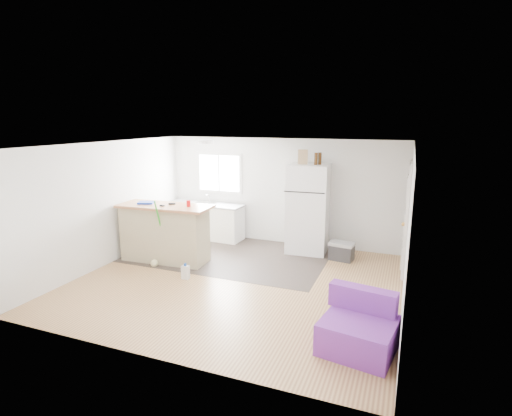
{
  "coord_description": "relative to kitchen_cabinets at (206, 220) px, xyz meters",
  "views": [
    {
      "loc": [
        2.7,
        -6.06,
        2.81
      ],
      "look_at": [
        0.09,
        0.7,
        1.2
      ],
      "focal_mm": 28.0,
      "sensor_mm": 36.0,
      "label": 1
    }
  ],
  "objects": [
    {
      "name": "tool_a",
      "position": [
        0.14,
        -1.63,
        0.74
      ],
      "size": [
        0.15,
        0.1,
        0.03
      ],
      "primitive_type": "cube",
      "rotation": [
        0.0,
        0.0,
        0.39
      ],
      "color": "black",
      "rests_on": "peninsula"
    },
    {
      "name": "refrigerator",
      "position": [
        2.54,
        -0.11,
        0.52
      ],
      "size": [
        0.88,
        0.84,
        1.9
      ],
      "rotation": [
        0.0,
        0.0,
        0.06
      ],
      "color": "white",
      "rests_on": "floor"
    },
    {
      "name": "vinyl_zone",
      "position": [
        1.07,
        -0.95,
        -0.43
      ],
      "size": [
        4.05,
        2.5,
        0.0
      ],
      "primitive_type": "cube",
      "color": "#312925",
      "rests_on": "floor"
    },
    {
      "name": "red_cup",
      "position": [
        0.55,
        -1.68,
        0.78
      ],
      "size": [
        0.08,
        0.08,
        0.12
      ],
      "primitive_type": "cylinder",
      "rotation": [
        0.0,
        0.0,
        -0.02
      ],
      "color": "red",
      "rests_on": "peninsula"
    },
    {
      "name": "room",
      "position": [
        1.8,
        -2.2,
        0.77
      ],
      "size": [
        5.51,
        5.01,
        2.41
      ],
      "color": "#8E5D3B",
      "rests_on": "ground"
    },
    {
      "name": "bottle_right",
      "position": [
        2.76,
        -0.13,
        1.59
      ],
      "size": [
        0.08,
        0.08,
        0.25
      ],
      "primitive_type": "cylinder",
      "rotation": [
        0.0,
        0.0,
        0.14
      ],
      "color": "#3D220B",
      "rests_on": "refrigerator"
    },
    {
      "name": "blue_tray",
      "position": [
        -0.4,
        -1.75,
        0.74
      ],
      "size": [
        0.36,
        0.32,
        0.04
      ],
      "primitive_type": "cube",
      "rotation": [
        0.0,
        0.0,
        0.38
      ],
      "color": "#1232B1",
      "rests_on": "peninsula"
    },
    {
      "name": "kitchen_cabinets",
      "position": [
        0.0,
        0.0,
        0.0
      ],
      "size": [
        1.93,
        0.7,
        1.12
      ],
      "rotation": [
        0.0,
        0.0,
        -0.06
      ],
      "color": "white",
      "rests_on": "floor"
    },
    {
      "name": "tool_b",
      "position": [
        0.05,
        -1.84,
        0.74
      ],
      "size": [
        0.11,
        0.06,
        0.03
      ],
      "primitive_type": "cube",
      "rotation": [
        0.0,
        0.0,
        -0.2
      ],
      "color": "black",
      "rests_on": "peninsula"
    },
    {
      "name": "cardboard_box",
      "position": [
        2.41,
        -0.17,
        1.62
      ],
      "size": [
        0.22,
        0.14,
        0.3
      ],
      "primitive_type": "cube",
      "rotation": [
        0.0,
        0.0,
        0.21
      ],
      "color": "tan",
      "rests_on": "refrigerator"
    },
    {
      "name": "peninsula",
      "position": [
        0.01,
        -1.73,
        0.15
      ],
      "size": [
        1.91,
        0.81,
        1.15
      ],
      "rotation": [
        0.0,
        0.0,
        0.05
      ],
      "color": "#C5B78E",
      "rests_on": "floor"
    },
    {
      "name": "purple_seat",
      "position": [
        4.07,
        -3.59,
        -0.17
      ],
      "size": [
        0.98,
        0.95,
        0.71
      ],
      "rotation": [
        0.0,
        0.0,
        -0.17
      ],
      "color": "purple",
      "rests_on": "floor"
    },
    {
      "name": "interior_door",
      "position": [
        4.52,
        -0.65,
        0.59
      ],
      "size": [
        0.11,
        0.92,
        2.1
      ],
      "color": "white",
      "rests_on": "right_wall"
    },
    {
      "name": "bottle_left",
      "position": [
        2.7,
        -0.21,
        1.59
      ],
      "size": [
        0.08,
        0.08,
        0.25
      ],
      "primitive_type": "cylinder",
      "rotation": [
        0.0,
        0.0,
        0.14
      ],
      "color": "#3D220B",
      "rests_on": "refrigerator"
    },
    {
      "name": "cleaner_jug",
      "position": [
        0.88,
        -2.43,
        -0.3
      ],
      "size": [
        0.13,
        0.1,
        0.29
      ],
      "rotation": [
        0.0,
        0.0,
        0.01
      ],
      "color": "silver",
      "rests_on": "floor"
    },
    {
      "name": "ceiling_fixture",
      "position": [
        0.6,
        -1.0,
        1.93
      ],
      "size": [
        0.3,
        0.3,
        0.07
      ],
      "primitive_type": "cylinder",
      "color": "white",
      "rests_on": "ceiling"
    },
    {
      "name": "cooler",
      "position": [
        3.34,
        -0.42,
        -0.24
      ],
      "size": [
        0.53,
        0.4,
        0.37
      ],
      "rotation": [
        0.0,
        0.0,
        -0.15
      ],
      "color": "#2D2C2F",
      "rests_on": "floor"
    },
    {
      "name": "mop",
      "position": [
        0.02,
        -2.08,
        -0.2
      ],
      "size": [
        0.24,
        0.37,
        1.34
      ],
      "rotation": [
        0.0,
        0.0,
        -0.12
      ],
      "color": "green",
      "rests_on": "floor"
    },
    {
      "name": "window",
      "position": [
        0.25,
        0.28,
        1.12
      ],
      "size": [
        1.18,
        0.06,
        0.98
      ],
      "color": "white",
      "rests_on": "back_wall"
    }
  ]
}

